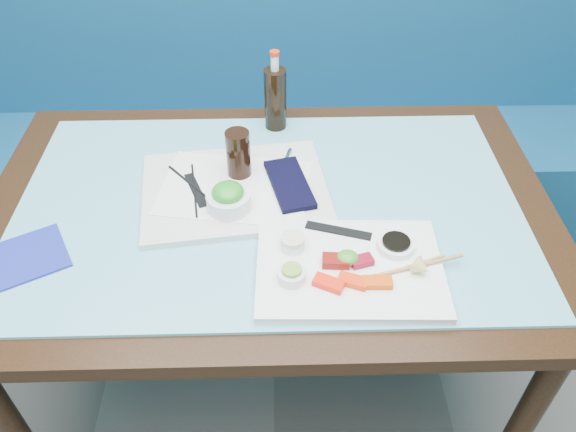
{
  "coord_description": "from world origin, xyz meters",
  "views": [
    {
      "loc": [
        0.02,
        0.42,
        1.66
      ],
      "look_at": [
        0.05,
        1.36,
        0.8
      ],
      "focal_mm": 35.0,
      "sensor_mm": 36.0,
      "label": 1
    }
  ],
  "objects_px": {
    "dining_table": "(269,230)",
    "sashimi_plate": "(350,269)",
    "booth_bench": "(271,137)",
    "blue_napkin": "(30,256)",
    "cola_glass": "(238,154)",
    "seaweed_bowl": "(229,201)",
    "serving_tray": "(235,190)",
    "cola_bottle_body": "(275,99)"
  },
  "relations": [
    {
      "from": "booth_bench",
      "to": "dining_table",
      "type": "bearing_deg",
      "value": -90.0
    },
    {
      "from": "dining_table",
      "to": "sashimi_plate",
      "type": "height_order",
      "value": "sashimi_plate"
    },
    {
      "from": "serving_tray",
      "to": "sashimi_plate",
      "type": "bearing_deg",
      "value": -53.9
    },
    {
      "from": "seaweed_bowl",
      "to": "cola_bottle_body",
      "type": "distance_m",
      "value": 0.39
    },
    {
      "from": "serving_tray",
      "to": "cola_bottle_body",
      "type": "relative_size",
      "value": 2.56
    },
    {
      "from": "sashimi_plate",
      "to": "seaweed_bowl",
      "type": "height_order",
      "value": "seaweed_bowl"
    },
    {
      "from": "sashimi_plate",
      "to": "serving_tray",
      "type": "relative_size",
      "value": 0.87
    },
    {
      "from": "cola_glass",
      "to": "cola_bottle_body",
      "type": "distance_m",
      "value": 0.26
    },
    {
      "from": "booth_bench",
      "to": "seaweed_bowl",
      "type": "height_order",
      "value": "booth_bench"
    },
    {
      "from": "dining_table",
      "to": "cola_glass",
      "type": "xyz_separation_m",
      "value": [
        -0.07,
        0.1,
        0.17
      ]
    },
    {
      "from": "booth_bench",
      "to": "serving_tray",
      "type": "distance_m",
      "value": 0.89
    },
    {
      "from": "booth_bench",
      "to": "cola_glass",
      "type": "distance_m",
      "value": 0.88
    },
    {
      "from": "cola_bottle_body",
      "to": "sashimi_plate",
      "type": "bearing_deg",
      "value": -75.02
    },
    {
      "from": "cola_glass",
      "to": "booth_bench",
      "type": "bearing_deg",
      "value": 84.43
    },
    {
      "from": "blue_napkin",
      "to": "booth_bench",
      "type": "bearing_deg",
      "value": 62.43
    },
    {
      "from": "sashimi_plate",
      "to": "dining_table",
      "type": "bearing_deg",
      "value": 128.99
    },
    {
      "from": "dining_table",
      "to": "seaweed_bowl",
      "type": "height_order",
      "value": "seaweed_bowl"
    },
    {
      "from": "blue_napkin",
      "to": "serving_tray",
      "type": "bearing_deg",
      "value": 25.17
    },
    {
      "from": "blue_napkin",
      "to": "cola_glass",
      "type": "bearing_deg",
      "value": 30.16
    },
    {
      "from": "cola_bottle_body",
      "to": "blue_napkin",
      "type": "xyz_separation_m",
      "value": [
        -0.55,
        -0.51,
        -0.09
      ]
    },
    {
      "from": "booth_bench",
      "to": "cola_bottle_body",
      "type": "height_order",
      "value": "booth_bench"
    },
    {
      "from": "seaweed_bowl",
      "to": "blue_napkin",
      "type": "relative_size",
      "value": 0.7
    },
    {
      "from": "booth_bench",
      "to": "cola_bottle_body",
      "type": "bearing_deg",
      "value": -87.51
    },
    {
      "from": "sashimi_plate",
      "to": "blue_napkin",
      "type": "height_order",
      "value": "sashimi_plate"
    },
    {
      "from": "serving_tray",
      "to": "cola_bottle_body",
      "type": "distance_m",
      "value": 0.32
    },
    {
      "from": "cola_glass",
      "to": "blue_napkin",
      "type": "height_order",
      "value": "cola_glass"
    },
    {
      "from": "seaweed_bowl",
      "to": "cola_bottle_body",
      "type": "relative_size",
      "value": 0.6
    },
    {
      "from": "dining_table",
      "to": "seaweed_bowl",
      "type": "distance_m",
      "value": 0.16
    },
    {
      "from": "dining_table",
      "to": "blue_napkin",
      "type": "relative_size",
      "value": 9.33
    },
    {
      "from": "sashimi_plate",
      "to": "blue_napkin",
      "type": "distance_m",
      "value": 0.7
    },
    {
      "from": "dining_table",
      "to": "cola_glass",
      "type": "bearing_deg",
      "value": 126.75
    },
    {
      "from": "cola_glass",
      "to": "blue_napkin",
      "type": "bearing_deg",
      "value": -149.84
    },
    {
      "from": "blue_napkin",
      "to": "sashimi_plate",
      "type": "bearing_deg",
      "value": -5.12
    },
    {
      "from": "sashimi_plate",
      "to": "serving_tray",
      "type": "distance_m",
      "value": 0.37
    },
    {
      "from": "booth_bench",
      "to": "blue_napkin",
      "type": "bearing_deg",
      "value": -117.57
    },
    {
      "from": "booth_bench",
      "to": "blue_napkin",
      "type": "distance_m",
      "value": 1.2
    },
    {
      "from": "serving_tray",
      "to": "cola_glass",
      "type": "relative_size",
      "value": 3.63
    },
    {
      "from": "dining_table",
      "to": "cola_bottle_body",
      "type": "xyz_separation_m",
      "value": [
        0.02,
        0.34,
        0.18
      ]
    },
    {
      "from": "seaweed_bowl",
      "to": "blue_napkin",
      "type": "distance_m",
      "value": 0.45
    },
    {
      "from": "booth_bench",
      "to": "seaweed_bowl",
      "type": "distance_m",
      "value": 0.97
    },
    {
      "from": "sashimi_plate",
      "to": "serving_tray",
      "type": "bearing_deg",
      "value": 135.19
    },
    {
      "from": "sashimi_plate",
      "to": "blue_napkin",
      "type": "xyz_separation_m",
      "value": [
        -0.7,
        0.06,
        -0.01
      ]
    }
  ]
}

